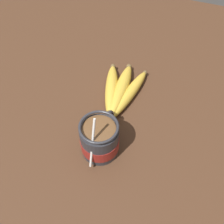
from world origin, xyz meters
The scene contains 3 objects.
table centered at (0.00, 0.00, 1.91)cm, with size 138.27×138.27×3.81cm.
coffee_mug centered at (-7.69, -2.59, 8.03)cm, with size 13.35×8.64×13.83cm.
banana_bunch centered at (9.93, -0.88, 5.50)cm, with size 22.05×12.57×4.03cm.
Camera 1 is at (-34.05, -15.79, 54.78)cm, focal length 40.00 mm.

